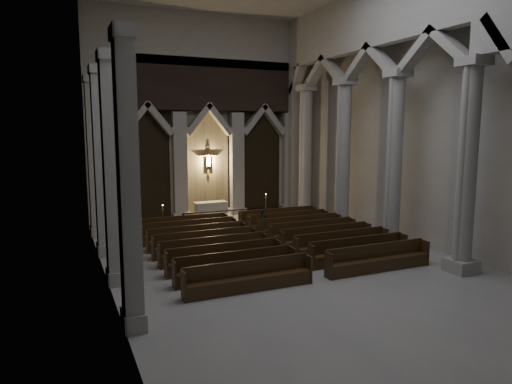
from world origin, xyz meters
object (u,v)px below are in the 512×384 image
(altar_rail, at_px, (225,216))
(pews, at_px, (267,244))
(candle_stand_left, at_px, (163,224))
(altar, at_px, (210,210))
(candle_stand_right, at_px, (266,213))
(worshipper, at_px, (263,221))

(altar_rail, distance_m, pews, 5.51)
(candle_stand_left, distance_m, pews, 6.65)
(altar_rail, height_order, pews, pews)
(altar_rail, xyz_separation_m, pews, (-0.00, -5.51, -0.30))
(altar, bearing_deg, candle_stand_right, -22.53)
(altar_rail, bearing_deg, worshipper, -62.02)
(altar, xyz_separation_m, pews, (0.22, -7.48, -0.31))
(worshipper, bearing_deg, candle_stand_right, 78.52)
(altar_rail, bearing_deg, candle_stand_right, 14.08)
(candle_stand_left, bearing_deg, pews, -58.91)
(candle_stand_left, bearing_deg, worshipper, -28.21)
(altar_rail, distance_m, candle_stand_left, 3.45)
(altar, relative_size, candle_stand_right, 1.21)
(candle_stand_left, height_order, pews, candle_stand_left)
(candle_stand_right, relative_size, worshipper, 1.26)
(altar, xyz_separation_m, candle_stand_left, (-3.21, -1.78, -0.25))
(altar_rail, height_order, candle_stand_right, candle_stand_right)
(candle_stand_left, xyz_separation_m, pews, (3.44, -5.70, -0.06))
(candle_stand_right, bearing_deg, worshipper, -117.89)
(worshipper, bearing_deg, pews, -94.57)
(altar_rail, relative_size, pews, 0.49)
(candle_stand_right, distance_m, pews, 6.83)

